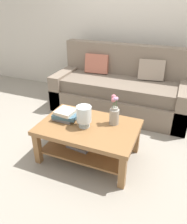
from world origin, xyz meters
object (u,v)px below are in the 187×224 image
Objects in this scene: glass_hurricane_vase at (84,115)px; flower_pitcher at (114,113)px; coffee_table at (88,134)px; couch at (121,90)px; book_stack_main at (65,115)px.

glass_hurricane_vase is 0.35m from flower_pitcher.
coffee_table is 0.39m from flower_pitcher.
couch is 1.95× the size of coffee_table.
glass_hurricane_vase is at bearing -91.14° from couch.
coffee_table is at bearing -89.74° from couch.
flower_pitcher reaches higher than coffee_table.
couch is at bearing 77.38° from book_stack_main.
couch is at bearing 90.26° from coffee_table.
book_stack_main is (-0.30, -1.35, 0.14)m from couch.
coffee_table is (0.01, -1.37, -0.04)m from couch.
glass_hurricane_vase is (-0.03, -0.04, 0.27)m from coffee_table.
coffee_table is 3.21× the size of flower_pitcher.
book_stack_main is 0.29m from glass_hurricane_vase.
couch is 6.24× the size of flower_pitcher.
flower_pitcher is at bearing -77.84° from couch.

